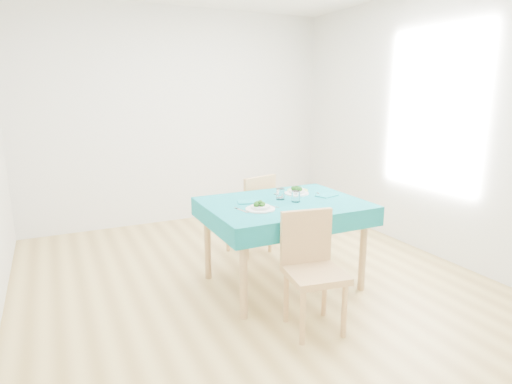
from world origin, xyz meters
name	(u,v)px	position (x,y,z in m)	size (l,w,h in m)	color
room_shell	(256,133)	(0.00, 0.00, 1.35)	(4.02, 4.52, 2.73)	#A38343
table	(283,244)	(0.22, -0.08, 0.38)	(1.33, 1.01, 0.76)	#0A666E
chair_near	(316,266)	(0.06, -0.84, 0.49)	(0.39, 0.43, 0.98)	tan
chair_far	(249,207)	(0.28, 0.76, 0.50)	(0.40, 0.44, 1.00)	tan
bowl_near	(260,205)	(-0.07, -0.22, 0.79)	(0.24, 0.24, 0.07)	white
bowl_far	(297,190)	(0.47, 0.11, 0.79)	(0.22, 0.22, 0.07)	white
fork_near	(242,210)	(-0.21, -0.18, 0.76)	(0.02, 0.17, 0.00)	silver
knife_near	(270,206)	(0.06, -0.16, 0.76)	(0.01, 0.19, 0.00)	silver
fork_far	(279,196)	(0.28, 0.11, 0.76)	(0.02, 0.16, 0.00)	silver
knife_far	(321,195)	(0.64, -0.03, 0.76)	(0.02, 0.23, 0.00)	silver
napkin_near	(248,202)	(-0.06, 0.02, 0.76)	(0.18, 0.12, 0.01)	#0E727A
napkin_far	(327,195)	(0.68, -0.07, 0.76)	(0.19, 0.13, 0.01)	#0E727A
tumbler_center	(280,194)	(0.24, 0.01, 0.81)	(0.07, 0.07, 0.10)	white
tumbler_side	(296,197)	(0.32, -0.13, 0.80)	(0.07, 0.07, 0.09)	white
side_plate	(298,190)	(0.55, 0.22, 0.76)	(0.20, 0.20, 0.01)	#BADF6C
bread_slice	(298,189)	(0.55, 0.22, 0.78)	(0.10, 0.10, 0.02)	beige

